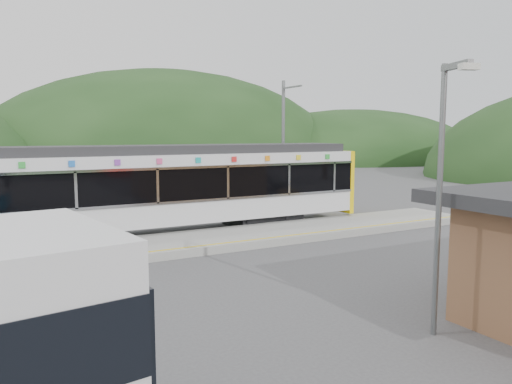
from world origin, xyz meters
TOP-DOWN VIEW (x-y plane):
  - ground at (0.00, 0.00)m, footprint 120.00×120.00m
  - hills at (6.19, 5.29)m, footprint 146.00×149.00m
  - platform at (0.00, 3.30)m, footprint 26.00×3.20m
  - yellow_line at (0.00, 2.00)m, footprint 26.00×0.10m
  - train at (-1.72, 6.00)m, footprint 20.44×3.01m
  - catenary_mast_east at (7.00, 8.56)m, footprint 0.18×1.80m
  - lamp_post at (1.10, -7.07)m, footprint 0.43×1.05m

SIDE VIEW (x-z plane):
  - ground at x=0.00m, z-range 0.00..0.00m
  - hills at x=6.19m, z-range -13.00..13.00m
  - platform at x=0.00m, z-range 0.00..0.30m
  - yellow_line at x=0.00m, z-range 0.30..0.31m
  - train at x=-1.72m, z-range 0.19..3.93m
  - lamp_post at x=1.10m, z-range 0.56..6.19m
  - catenary_mast_east at x=7.00m, z-range 0.15..7.15m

